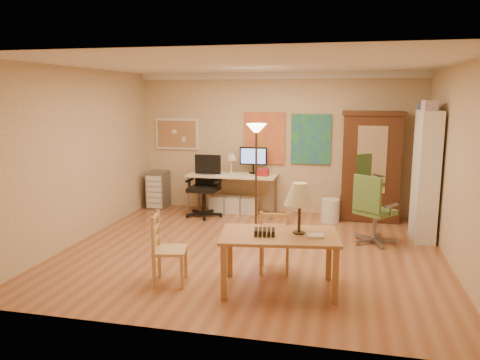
% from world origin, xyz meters
% --- Properties ---
extents(floor, '(5.50, 5.50, 0.00)m').
position_xyz_m(floor, '(0.00, 0.00, 0.00)').
color(floor, brown).
rests_on(floor, ground).
extents(crown_molding, '(5.50, 0.08, 0.12)m').
position_xyz_m(crown_molding, '(0.00, 2.46, 2.64)').
color(crown_molding, white).
rests_on(crown_molding, floor).
extents(corkboard, '(0.90, 0.04, 0.62)m').
position_xyz_m(corkboard, '(-2.05, 2.47, 1.50)').
color(corkboard, tan).
rests_on(corkboard, floor).
extents(art_panel_left, '(0.80, 0.04, 1.00)m').
position_xyz_m(art_panel_left, '(-0.25, 2.47, 1.45)').
color(art_panel_left, gold).
rests_on(art_panel_left, floor).
extents(art_panel_right, '(0.75, 0.04, 0.95)m').
position_xyz_m(art_panel_right, '(0.65, 2.47, 1.45)').
color(art_panel_right, '#245D91').
rests_on(art_panel_right, floor).
extents(dining_table, '(1.47, 1.00, 1.28)m').
position_xyz_m(dining_table, '(0.67, -1.26, 0.81)').
color(dining_table, brown).
rests_on(dining_table, floor).
extents(ladder_chair_back, '(0.43, 0.41, 0.84)m').
position_xyz_m(ladder_chair_back, '(0.45, -0.74, 0.39)').
color(ladder_chair_back, '#AE774F').
rests_on(ladder_chair_back, floor).
extents(ladder_chair_left, '(0.46, 0.48, 0.88)m').
position_xyz_m(ladder_chair_left, '(-0.77, -1.39, 0.41)').
color(ladder_chair_left, '#AE774F').
rests_on(ladder_chair_left, floor).
extents(torchiere_lamp, '(0.33, 0.33, 1.83)m').
position_xyz_m(torchiere_lamp, '(-0.11, 0.89, 1.47)').
color(torchiere_lamp, '#442D1B').
rests_on(torchiere_lamp, floor).
extents(computer_desk, '(1.71, 0.75, 1.29)m').
position_xyz_m(computer_desk, '(-0.77, 2.16, 0.47)').
color(computer_desk, beige).
rests_on(computer_desk, floor).
extents(office_chair_black, '(0.71, 0.71, 1.15)m').
position_xyz_m(office_chair_black, '(-1.28, 1.82, 0.31)').
color(office_chair_black, black).
rests_on(office_chair_black, floor).
extents(office_chair_green, '(0.69, 0.69, 1.09)m').
position_xyz_m(office_chair_green, '(1.76, 0.77, 0.29)').
color(office_chair_green, slate).
rests_on(office_chair_green, floor).
extents(drawer_cart, '(0.37, 0.45, 0.75)m').
position_xyz_m(drawer_cart, '(-2.41, 2.25, 0.37)').
color(drawer_cart, slate).
rests_on(drawer_cart, floor).
extents(armoire, '(1.09, 0.52, 2.00)m').
position_xyz_m(armoire, '(1.76, 2.24, 0.87)').
color(armoire, '#39230F').
rests_on(armoire, floor).
extents(bookshelf, '(0.31, 0.82, 2.05)m').
position_xyz_m(bookshelf, '(2.55, 1.23, 1.02)').
color(bookshelf, white).
rests_on(bookshelf, floor).
extents(wastebin, '(0.34, 0.34, 0.42)m').
position_xyz_m(wastebin, '(1.07, 1.90, 0.21)').
color(wastebin, silver).
rests_on(wastebin, floor).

